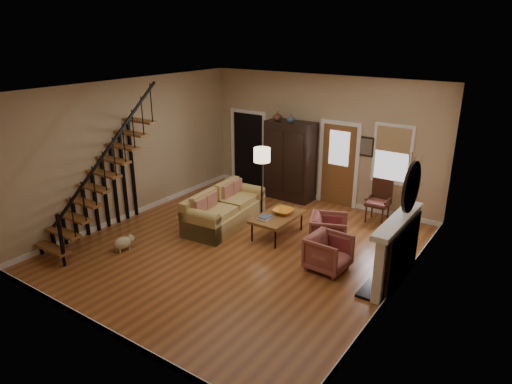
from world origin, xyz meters
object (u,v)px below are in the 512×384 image
Objects in this scene: armchair_left at (329,253)px; armoire at (290,161)px; sofa at (225,209)px; side_chair at (378,202)px; armchair_right at (329,231)px; floor_lamp at (262,183)px; coffee_table at (277,225)px.

armoire is at bearing 44.32° from armchair_left.
sofa is 3.62m from side_chair.
armoire is at bearing 175.52° from side_chair.
floor_lamp reaches higher than armchair_right.
sofa is at bearing 75.13° from armchair_right.
armchair_left is at bearing -48.38° from armoire.
sofa is at bearing 82.72° from armchair_left.
armchair_left is (1.59, -0.71, 0.10)m from coffee_table.
armchair_left is at bearing -24.05° from coffee_table.
side_chair reaches higher than armchair_right.
armchair_left reaches higher than coffee_table.
floor_lamp is 2.79m from side_chair.
armchair_left is (2.92, -0.51, -0.07)m from sofa.
sofa reaches higher than armchair_left.
sofa reaches higher than coffee_table.
coffee_table is at bearing -127.23° from side_chair.
sofa is 2.92× the size of armchair_left.
coffee_table is 0.74× the size of floor_lamp.
armchair_right is at bearing -15.08° from floor_lamp.
side_chair is (1.54, 2.02, 0.26)m from coffee_table.
side_chair is at bearing 28.31° from floor_lamp.
armchair_right is (2.50, 0.35, -0.06)m from sofa.
floor_lamp reaches higher than side_chair.
floor_lamp reaches higher than sofa.
floor_lamp is at bearing 141.63° from coffee_table.
coffee_table is at bearing 74.55° from armchair_right.
coffee_table is 1.30m from floor_lamp.
floor_lamp is at bearing -85.65° from armoire.
armchair_right is 0.76× the size of side_chair.
sofa is at bearing -142.19° from side_chair.
armchair_right is at bearing -100.97° from side_chair.
floor_lamp is (0.11, -1.51, -0.18)m from armoire.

